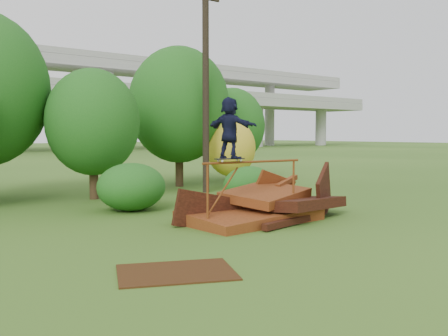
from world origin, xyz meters
TOP-DOWN VIEW (x-y plane):
  - ground at (0.00, 0.00)m, footprint 240.00×240.00m
  - scrap_pile at (1.02, 2.24)m, footprint 5.77×3.01m
  - grind_rail at (0.14, 1.89)m, footprint 3.22×0.38m
  - skateboard at (-0.63, 1.97)m, footprint 0.85×0.30m
  - skater at (-0.63, 1.97)m, footprint 0.82×1.57m
  - flat_plate at (-4.17, -0.79)m, footprint 2.51×2.23m
  - tree_2 at (-1.01, 9.66)m, footprint 3.52×3.52m
  - tree_3 at (4.08, 11.40)m, footprint 4.73×4.73m
  - tree_4 at (5.62, 9.45)m, footprint 2.29×2.29m
  - tree_5 at (8.23, 12.47)m, footprint 3.53×3.53m
  - shrub_left at (-1.28, 6.18)m, footprint 2.25×2.08m
  - shrub_right at (2.57, 4.73)m, footprint 1.93×1.77m
  - utility_pole at (3.67, 8.76)m, footprint 1.40×0.28m

SIDE VIEW (x-z plane):
  - ground at x=0.00m, z-range 0.00..0.00m
  - flat_plate at x=-4.17m, z-range 0.00..0.03m
  - scrap_pile at x=1.02m, z-range -0.61..1.35m
  - shrub_right at x=2.57m, z-range 0.00..1.37m
  - shrub_left at x=-1.28m, z-range 0.00..1.56m
  - grind_rail at x=0.14m, z-range 0.43..2.20m
  - tree_4 at x=5.62m, z-range 0.26..3.41m
  - skateboard at x=-0.63m, z-range 1.79..1.88m
  - skater at x=-0.63m, z-range 1.85..3.47m
  - tree_5 at x=8.23m, z-range 0.44..5.40m
  - tree_2 at x=-1.01m, z-range 0.45..5.42m
  - tree_3 at x=4.08m, z-range 0.56..7.12m
  - utility_pole at x=3.67m, z-range 0.07..8.91m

